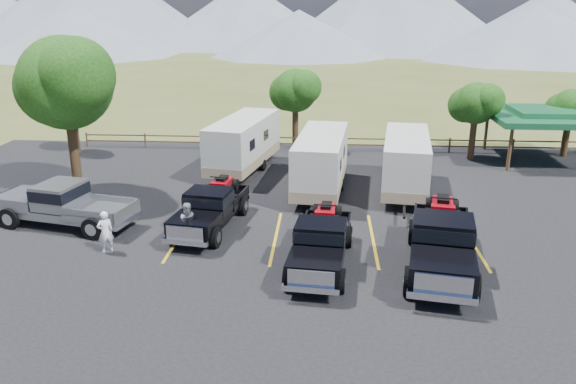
# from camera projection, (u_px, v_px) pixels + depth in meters

# --- Properties ---
(ground) EXTENTS (320.00, 320.00, 0.00)m
(ground) POSITION_uv_depth(u_px,v_px,m) (324.00, 286.00, 19.33)
(ground) COLOR #454F21
(ground) RESTS_ON ground
(asphalt_lot) EXTENTS (44.00, 34.00, 0.04)m
(asphalt_lot) POSITION_uv_depth(u_px,v_px,m) (324.00, 249.00, 22.16)
(asphalt_lot) COLOR black
(asphalt_lot) RESTS_ON ground
(stall_lines) EXTENTS (12.12, 5.50, 0.01)m
(stall_lines) POSITION_uv_depth(u_px,v_px,m) (324.00, 238.00, 23.10)
(stall_lines) COLOR gold
(stall_lines) RESTS_ON asphalt_lot
(tree_big_nw) EXTENTS (5.54, 5.18, 7.84)m
(tree_big_nw) POSITION_uv_depth(u_px,v_px,m) (65.00, 83.00, 26.84)
(tree_big_nw) COLOR #312213
(tree_big_nw) RESTS_ON ground
(tree_ne_a) EXTENTS (3.11, 2.92, 4.76)m
(tree_ne_a) POSITION_uv_depth(u_px,v_px,m) (476.00, 103.00, 33.73)
(tree_ne_a) COLOR #312213
(tree_ne_a) RESTS_ON ground
(tree_ne_b) EXTENTS (2.77, 2.59, 4.27)m
(tree_ne_b) POSITION_uv_depth(u_px,v_px,m) (570.00, 107.00, 34.41)
(tree_ne_b) COLOR #312213
(tree_ne_b) RESTS_ON ground
(tree_north) EXTENTS (3.46, 3.24, 5.25)m
(tree_north) POSITION_uv_depth(u_px,v_px,m) (295.00, 91.00, 36.19)
(tree_north) COLOR #312213
(tree_north) RESTS_ON ground
(tree_nw_small) EXTENTS (2.59, 2.43, 3.85)m
(tree_nw_small) POSITION_uv_depth(u_px,v_px,m) (73.00, 110.00, 35.51)
(tree_nw_small) COLOR #312213
(tree_nw_small) RESTS_ON ground
(rail_fence) EXTENTS (36.12, 0.12, 1.00)m
(rail_fence) POSITION_uv_depth(u_px,v_px,m) (356.00, 142.00, 36.49)
(rail_fence) COLOR brown
(rail_fence) RESTS_ON ground
(pavilion) EXTENTS (6.20, 6.20, 3.22)m
(pavilion) POSITION_uv_depth(u_px,v_px,m) (543.00, 116.00, 33.69)
(pavilion) COLOR brown
(pavilion) RESTS_ON ground
(mountain_range) EXTENTS (209.00, 71.00, 20.00)m
(mountain_range) POSITION_uv_depth(u_px,v_px,m) (291.00, 9.00, 117.41)
(mountain_range) COLOR slate
(mountain_range) RESTS_ON ground
(rig_left) EXTENTS (2.73, 6.00, 1.93)m
(rig_left) POSITION_uv_depth(u_px,v_px,m) (211.00, 207.00, 23.98)
(rig_left) COLOR black
(rig_left) RESTS_ON asphalt_lot
(rig_center) EXTENTS (2.53, 6.01, 1.95)m
(rig_center) POSITION_uv_depth(u_px,v_px,m) (321.00, 241.00, 20.52)
(rig_center) COLOR black
(rig_center) RESTS_ON asphalt_lot
(rig_right) EXTENTS (3.29, 7.05, 2.26)m
(rig_right) POSITION_uv_depth(u_px,v_px,m) (442.00, 240.00, 20.24)
(rig_right) COLOR black
(rig_right) RESTS_ON asphalt_lot
(trailer_left) EXTENTS (3.60, 8.73, 3.02)m
(trailer_left) POSITION_uv_depth(u_px,v_px,m) (244.00, 144.00, 31.88)
(trailer_left) COLOR silver
(trailer_left) RESTS_ON asphalt_lot
(trailer_center) EXTENTS (2.88, 8.60, 2.97)m
(trailer_center) POSITION_uv_depth(u_px,v_px,m) (321.00, 162.00, 28.30)
(trailer_center) COLOR silver
(trailer_center) RESTS_ON asphalt_lot
(trailer_right) EXTENTS (3.01, 8.40, 2.90)m
(trailer_right) POSITION_uv_depth(u_px,v_px,m) (406.00, 163.00, 28.30)
(trailer_right) COLOR silver
(trailer_right) RESTS_ON asphalt_lot
(pickup_silver) EXTENTS (6.67, 3.36, 1.91)m
(pickup_silver) POSITION_uv_depth(u_px,v_px,m) (64.00, 204.00, 24.12)
(pickup_silver) COLOR gray
(pickup_silver) RESTS_ON asphalt_lot
(person_a) EXTENTS (0.73, 0.69, 1.69)m
(person_a) POSITION_uv_depth(u_px,v_px,m) (105.00, 232.00, 21.57)
(person_a) COLOR white
(person_a) RESTS_ON asphalt_lot
(person_b) EXTENTS (0.98, 0.84, 1.76)m
(person_b) POSITION_uv_depth(u_px,v_px,m) (189.00, 224.00, 22.22)
(person_b) COLOR gray
(person_b) RESTS_ON asphalt_lot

